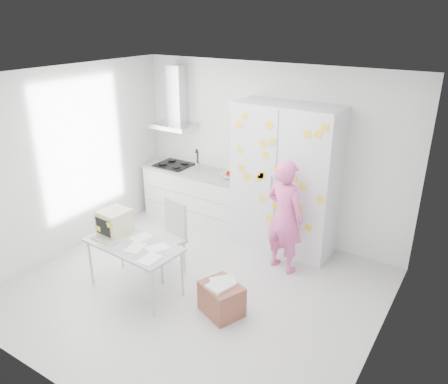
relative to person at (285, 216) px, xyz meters
The scene contains 10 objects.
floor 1.55m from the person, 123.56° to the right, with size 4.50×4.00×0.02m, color silver.
walls 0.99m from the person, 152.49° to the right, with size 4.52×4.01×2.70m.
ceiling 2.31m from the person, 123.56° to the right, with size 4.50×4.00×0.02m, color white.
counter_run 2.05m from the person, 162.71° to the left, with size 1.84×0.63×1.28m.
range_hood 2.75m from the person, 162.82° to the left, with size 0.70×0.48×1.01m.
tall_cabinet 0.71m from the person, 115.95° to the left, with size 1.50×0.68×2.20m.
person is the anchor object (origin of this frame).
desk 2.17m from the person, 138.25° to the right, with size 1.29×0.71×1.00m.
chair 1.59m from the person, 144.89° to the right, with size 0.56×0.56×1.03m.
cardboard_box 1.44m from the person, 97.77° to the right, with size 0.59×0.54×0.42m.
Camera 1 is at (2.90, -3.83, 3.36)m, focal length 35.00 mm.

